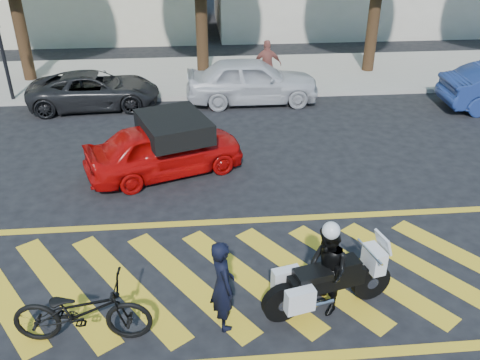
{
  "coord_description": "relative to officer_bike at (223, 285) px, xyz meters",
  "views": [
    {
      "loc": [
        -0.29,
        -7.2,
        6.07
      ],
      "look_at": [
        0.52,
        1.83,
        1.05
      ],
      "focal_mm": 38.0,
      "sensor_mm": 36.0,
      "label": 1
    }
  ],
  "objects": [
    {
      "name": "ground",
      "position": [
        0.01,
        1.08,
        -0.81
      ],
      "size": [
        90.0,
        90.0,
        0.0
      ],
      "primitive_type": "plane",
      "color": "black",
      "rests_on": "ground"
    },
    {
      "name": "sidewalk",
      "position": [
        0.01,
        13.08,
        -0.73
      ],
      "size": [
        60.0,
        5.0,
        0.15
      ],
      "primitive_type": "cube",
      "color": "#9E998E",
      "rests_on": "ground"
    },
    {
      "name": "crosswalk",
      "position": [
        -0.02,
        1.08,
        -0.8
      ],
      "size": [
        12.33,
        4.0,
        0.01
      ],
      "color": "gold",
      "rests_on": "ground"
    },
    {
      "name": "signal_pole",
      "position": [
        -6.49,
        10.81,
        1.11
      ],
      "size": [
        0.28,
        0.43,
        3.2
      ],
      "color": "black",
      "rests_on": "ground"
    },
    {
      "name": "officer_bike",
      "position": [
        0.0,
        0.0,
        0.0
      ],
      "size": [
        0.54,
        0.68,
        1.62
      ],
      "primitive_type": "imported",
      "rotation": [
        0.0,
        0.0,
        1.86
      ],
      "color": "black",
      "rests_on": "ground"
    },
    {
      "name": "bicycle",
      "position": [
        -2.17,
        -0.12,
        -0.25
      ],
      "size": [
        2.17,
        0.86,
        1.12
      ],
      "primitive_type": "imported",
      "rotation": [
        0.0,
        0.0,
        1.52
      ],
      "color": "black",
      "rests_on": "ground"
    },
    {
      "name": "police_motorcycle",
      "position": [
        1.73,
        0.21,
        -0.25
      ],
      "size": [
        2.3,
        1.01,
        1.03
      ],
      "rotation": [
        0.0,
        0.0,
        0.24
      ],
      "color": "black",
      "rests_on": "ground"
    },
    {
      "name": "officer_moto",
      "position": [
        1.71,
        0.22,
        -0.01
      ],
      "size": [
        0.77,
        0.89,
        1.59
      ],
      "primitive_type": "imported",
      "rotation": [
        0.0,
        0.0,
        -1.33
      ],
      "color": "black",
      "rests_on": "ground"
    },
    {
      "name": "red_convertible",
      "position": [
        -1.12,
        5.36,
        -0.15
      ],
      "size": [
        4.19,
        2.79,
        1.32
      ],
      "primitive_type": "imported",
      "rotation": [
        0.0,
        0.0,
        1.92
      ],
      "color": "#BC0908",
      "rests_on": "ground"
    },
    {
      "name": "parked_mid_left",
      "position": [
        -3.62,
        10.28,
        -0.22
      ],
      "size": [
        4.31,
        2.2,
        1.17
      ],
      "primitive_type": "imported",
      "rotation": [
        0.0,
        0.0,
        1.64
      ],
      "color": "black",
      "rests_on": "ground"
    },
    {
      "name": "parked_mid_right",
      "position": [
        1.6,
        10.28,
        -0.05
      ],
      "size": [
        4.42,
        1.78,
        1.51
      ],
      "primitive_type": "imported",
      "rotation": [
        0.0,
        0.0,
        1.57
      ],
      "color": "silver",
      "rests_on": "ground"
    },
    {
      "name": "pedestrian_right",
      "position": [
        2.22,
        11.19,
        0.2
      ],
      "size": [
        1.01,
        0.42,
        1.71
      ],
      "primitive_type": "imported",
      "rotation": [
        0.0,
        0.0,
        3.13
      ],
      "color": "#A05449",
      "rests_on": "sidewalk"
    }
  ]
}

